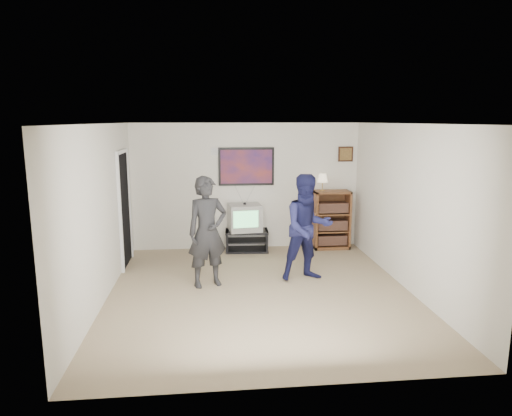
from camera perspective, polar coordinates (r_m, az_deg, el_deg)
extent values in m
cube|color=#977C60|center=(6.98, 0.53, -10.48)|extent=(4.50, 5.00, 0.01)
cube|color=white|center=(6.50, 0.57, 10.50)|extent=(4.50, 5.00, 0.01)
cube|color=silver|center=(9.08, -1.22, 2.71)|extent=(4.50, 0.01, 2.50)
cube|color=silver|center=(6.76, -18.75, -0.73)|extent=(0.01, 5.00, 2.50)
cube|color=silver|center=(7.23, 18.56, 0.01)|extent=(0.01, 5.00, 2.50)
cube|color=black|center=(8.98, -1.16, -2.93)|extent=(0.86, 0.51, 0.04)
cube|color=black|center=(9.08, -1.15, -5.25)|extent=(0.86, 0.51, 0.04)
cube|color=black|center=(9.01, -3.62, -4.15)|extent=(0.07, 0.45, 0.42)
cube|color=black|center=(9.07, 1.29, -4.03)|extent=(0.07, 0.45, 0.42)
imported|color=black|center=(7.05, -6.10, -2.99)|extent=(0.73, 0.60, 1.72)
imported|color=#191B46|center=(7.33, 6.47, -2.46)|extent=(0.93, 0.78, 1.72)
cube|color=white|center=(7.21, -6.19, 0.38)|extent=(0.04, 0.11, 0.03)
cube|color=white|center=(7.49, 6.01, -1.07)|extent=(0.06, 0.12, 0.03)
cube|color=black|center=(9.01, -1.21, 5.20)|extent=(1.10, 0.03, 0.75)
cube|color=white|center=(8.96, -4.76, 7.06)|extent=(0.28, 0.02, 0.14)
cube|color=black|center=(9.37, 11.14, 6.63)|extent=(0.30, 0.03, 0.30)
cube|color=black|center=(8.34, -16.17, -0.21)|extent=(0.03, 0.85, 2.00)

